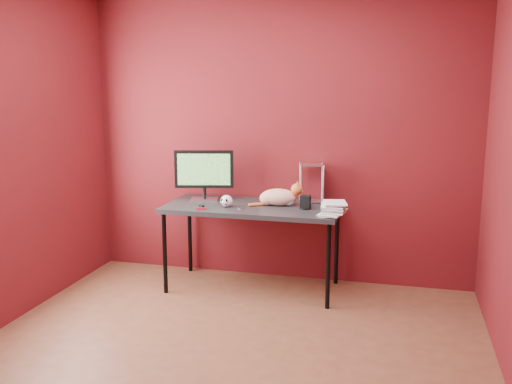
% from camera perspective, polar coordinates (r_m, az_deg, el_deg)
% --- Properties ---
extents(room, '(3.52, 3.52, 2.61)m').
position_cam_1_polar(room, '(3.46, -3.69, 5.04)').
color(room, '#59301E').
rests_on(room, ground).
extents(desk, '(1.50, 0.70, 0.75)m').
position_cam_1_polar(desk, '(4.93, -0.33, -1.91)').
color(desk, black).
rests_on(desk, ground).
extents(monitor, '(0.51, 0.22, 0.45)m').
position_cam_1_polar(monitor, '(5.09, -5.22, 1.93)').
color(monitor, '#A9A9AE').
rests_on(monitor, desk).
extents(cat, '(0.45, 0.22, 0.22)m').
position_cam_1_polar(cat, '(4.90, 2.31, -0.49)').
color(cat, '#CB5A2B').
rests_on(cat, desk).
extents(skull_mug, '(0.10, 0.11, 0.10)m').
position_cam_1_polar(skull_mug, '(4.85, -2.97, -0.90)').
color(skull_mug, white).
rests_on(skull_mug, desk).
extents(speaker, '(0.10, 0.10, 0.11)m').
position_cam_1_polar(speaker, '(4.79, 4.96, -1.07)').
color(speaker, black).
rests_on(speaker, desk).
extents(book_stack, '(0.22, 0.27, 1.18)m').
position_cam_1_polar(book_stack, '(4.53, 6.84, 5.06)').
color(book_stack, beige).
rests_on(book_stack, desk).
extents(wire_rack, '(0.23, 0.20, 0.34)m').
position_cam_1_polar(wire_rack, '(5.04, 5.58, 0.90)').
color(wire_rack, '#A9A9AE').
rests_on(wire_rack, desk).
extents(pocket_knife, '(0.09, 0.05, 0.02)m').
position_cam_1_polar(pocket_knife, '(4.77, -5.48, -1.67)').
color(pocket_knife, '#A60C23').
rests_on(pocket_knife, desk).
extents(black_gadget, '(0.05, 0.04, 0.02)m').
position_cam_1_polar(black_gadget, '(4.85, -5.48, -1.44)').
color(black_gadget, black).
rests_on(black_gadget, desk).
extents(washer, '(0.05, 0.05, 0.00)m').
position_cam_1_polar(washer, '(4.80, -1.56, -1.63)').
color(washer, '#A9A9AE').
rests_on(washer, desk).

